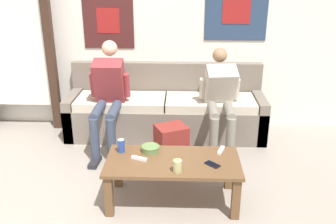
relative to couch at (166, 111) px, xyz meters
The scene contains 13 objects.
wall_back 1.06m from the couch, 117.62° to the left, with size 10.00×0.07×2.55m.
door_frame 2.10m from the couch, behind, with size 1.00×0.10×2.15m.
couch is the anchor object (origin of this frame).
coffee_table 1.50m from the couch, 85.19° to the right, with size 1.18×0.58×0.41m.
person_seated_adult 0.83m from the couch, 149.53° to the right, with size 0.47×0.93×1.21m.
person_seated_teen 0.79m from the couch, 28.32° to the right, with size 0.47×0.95×1.12m.
backpack 0.82m from the couch, 83.11° to the right, with size 0.39×0.38×0.44m.
ceramic_bowl 1.34m from the couch, 93.59° to the right, with size 0.17×0.17×0.06m.
pillar_candle 1.70m from the couch, 84.28° to the right, with size 0.07×0.07×0.12m.
drink_can_blue 1.40m from the couch, 104.59° to the right, with size 0.07×0.07×0.12m.
game_controller_near_left 1.51m from the couch, 96.59° to the right, with size 0.15×0.08×0.03m.
game_controller_near_right 1.43m from the couch, 66.56° to the right, with size 0.08×0.15×0.03m.
cell_phone 1.63m from the couch, 73.33° to the right, with size 0.14×0.14×0.01m.
Camera 1 is at (0.38, -2.22, 2.01)m, focal length 40.00 mm.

